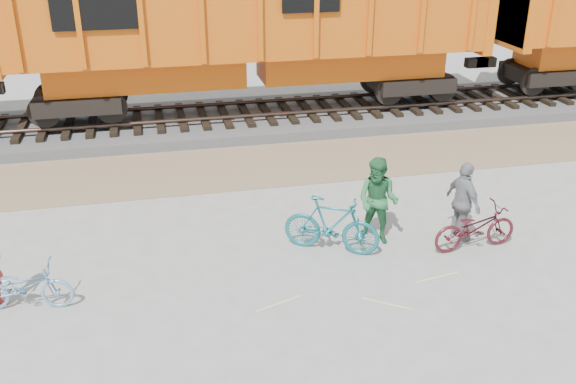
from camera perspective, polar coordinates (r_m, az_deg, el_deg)
name	(u,v)px	position (r m, az deg, el deg)	size (l,w,h in m)	color
ground	(323,273)	(11.94, 3.11, -7.21)	(120.00, 120.00, 0.00)	#9E9E99
gravel_strip	(267,165)	(16.74, -1.90, 2.44)	(120.00, 3.00, 0.02)	#987C5E
ballast_bed	(245,119)	(19.94, -3.80, 6.46)	(120.00, 4.00, 0.30)	slate
track	(245,109)	(19.85, -3.83, 7.35)	(120.00, 2.60, 0.24)	black
hopper_car_center	(251,25)	(19.30, -3.34, 14.61)	(14.00, 3.13, 4.65)	black
bicycle_blue	(24,286)	(11.61, -22.44, -7.77)	(0.56, 1.61, 0.84)	#75A8D2
bicycle_teal	(331,225)	(12.40, 3.88, -2.94)	(0.53, 1.89, 1.13)	#176B75
bicycle_maroon	(475,228)	(13.04, 16.30, -3.06)	(0.61, 1.74, 0.91)	#4E161E
person_man	(378,201)	(12.73, 8.00, -0.80)	(0.86, 0.67, 1.77)	#296A3B
person_woman	(463,202)	(13.15, 15.30, -0.88)	(0.97, 0.41, 1.66)	gray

